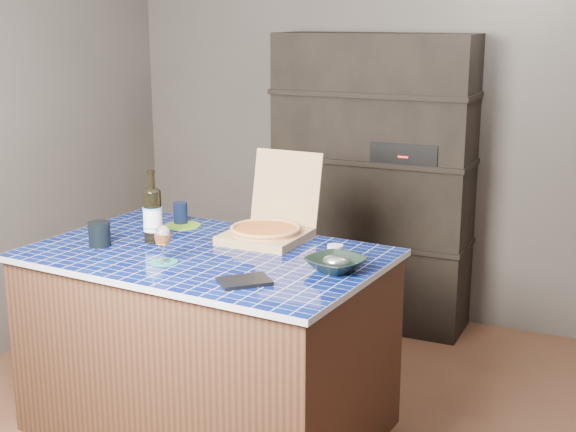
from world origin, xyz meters
The scene contains 14 objects.
room centered at (0.00, 0.00, 1.25)m, with size 3.50×3.50×3.50m.
shelving_unit centered at (0.00, 1.53, 0.90)m, with size 1.20×0.41×1.80m.
kitchen_island centered at (-0.24, -0.10, 0.43)m, with size 1.66×1.13×0.87m.
pizza_box centered at (-0.07, 0.21, 0.92)m, with size 0.38×0.45×0.39m.
mead_bottle centered at (-0.54, -0.05, 1.00)m, with size 0.09×0.09×0.34m.
teal_trivet centered at (-0.32, -0.31, 0.87)m, with size 0.12×0.12×0.01m, color #16746B.
wine_glass centered at (-0.32, -0.31, 0.98)m, with size 0.07×0.07×0.16m.
tumbler centered at (-0.73, -0.21, 0.92)m, with size 0.10×0.10×0.11m, color black.
dvd_case centered at (0.12, -0.40, 0.87)m, with size 0.14×0.20×0.02m, color black.
bowl centered at (0.39, -0.10, 0.89)m, with size 0.23×0.23×0.06m, color black.
foil_contents centered at (0.39, -0.10, 0.91)m, with size 0.11×0.09×0.05m, color #A4A4AF.
white_jar centered at (0.33, 0.06, 0.90)m, with size 0.07×0.07×0.06m, color silver.
navy_cup centered at (-0.61, 0.28, 0.92)m, with size 0.07×0.07×0.11m, color #0E1634.
green_trivet centered at (-0.57, 0.25, 0.87)m, with size 0.18×0.18×0.01m, color #6CA523.
Camera 1 is at (1.55, -3.09, 1.91)m, focal length 50.00 mm.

